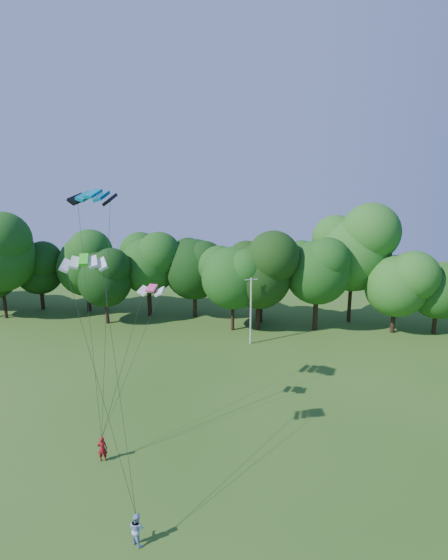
# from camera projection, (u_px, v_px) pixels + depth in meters

# --- Properties ---
(utility_pole) EXTENTS (1.38, 0.65, 7.34)m
(utility_pole) POSITION_uv_depth(u_px,v_px,m) (251.00, 310.00, 46.49)
(utility_pole) COLOR beige
(utility_pole) RESTS_ON ground
(kite_flyer_left) EXTENTS (0.71, 0.56, 1.70)m
(kite_flyer_left) POSITION_uv_depth(u_px,v_px,m) (102.00, 449.00, 27.76)
(kite_flyer_left) COLOR maroon
(kite_flyer_left) RESTS_ON ground
(kite_flyer_right) EXTENTS (1.04, 0.99, 1.70)m
(kite_flyer_right) POSITION_uv_depth(u_px,v_px,m) (137.00, 529.00, 21.50)
(kite_flyer_right) COLOR #A5BBE6
(kite_flyer_right) RESTS_ON ground
(kite_teal) EXTENTS (3.23, 1.89, 0.59)m
(kite_teal) POSITION_uv_depth(u_px,v_px,m) (93.00, 194.00, 28.23)
(kite_teal) COLOR #046F8D
(kite_teal) RESTS_ON ground
(kite_green) EXTENTS (2.54, 1.76, 0.53)m
(kite_green) POSITION_uv_depth(u_px,v_px,m) (84.00, 260.00, 23.17)
(kite_green) COLOR #39DC21
(kite_green) RESTS_ON ground
(kite_pink) EXTENTS (1.84, 1.05, 0.38)m
(kite_pink) POSITION_uv_depth(u_px,v_px,m) (151.00, 288.00, 29.18)
(kite_pink) COLOR #F2438B
(kite_pink) RESTS_ON ground
(tree_back_center) EXTENTS (8.41, 8.41, 12.23)m
(tree_back_center) POSITION_uv_depth(u_px,v_px,m) (259.00, 266.00, 49.89)
(tree_back_center) COLOR black
(tree_back_center) RESTS_ON ground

